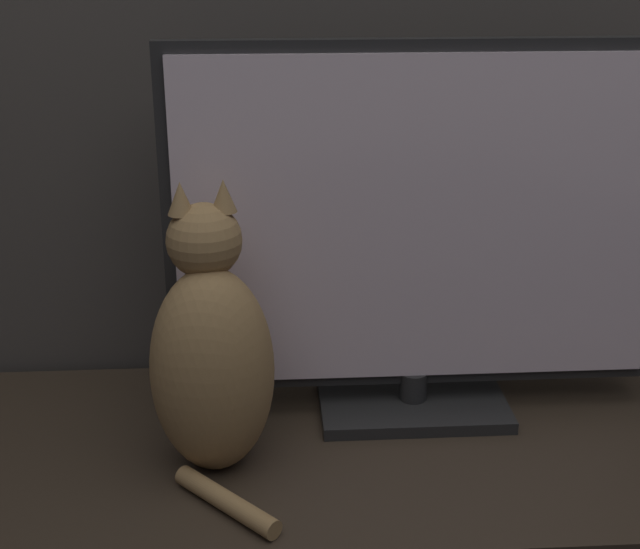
{
  "coord_description": "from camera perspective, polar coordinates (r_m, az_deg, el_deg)",
  "views": [
    {
      "loc": [
        -0.13,
        -0.26,
        1.18
      ],
      "look_at": [
        -0.06,
        0.93,
        0.71
      ],
      "focal_mm": 50.0,
      "sensor_mm": 36.0,
      "label": 1
    }
  ],
  "objects": [
    {
      "name": "tv",
      "position": [
        1.37,
        6.36,
        2.41
      ],
      "size": [
        0.77,
        0.18,
        0.59
      ],
      "color": "black",
      "rests_on": "tv_stand"
    },
    {
      "name": "cat",
      "position": [
        1.27,
        -6.96,
        -5.23
      ],
      "size": [
        0.2,
        0.28,
        0.42
      ],
      "rotation": [
        0.0,
        0.0,
        0.16
      ],
      "color": "#997547",
      "rests_on": "tv_stand"
    }
  ]
}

